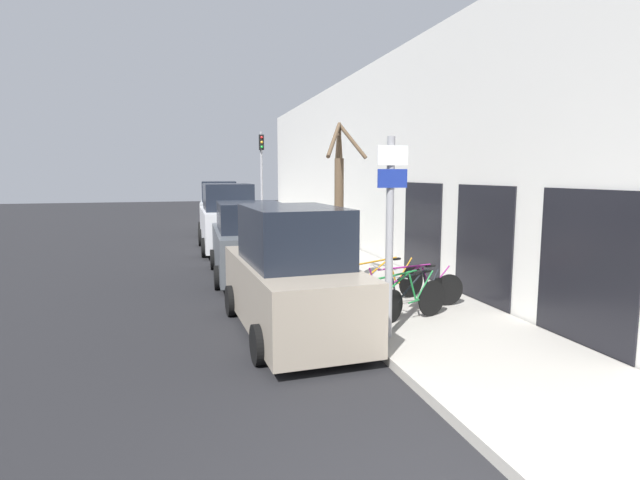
% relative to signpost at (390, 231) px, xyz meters
% --- Properties ---
extents(ground_plane, '(80.00, 80.00, 0.00)m').
position_rel_signpost_xyz_m(ground_plane, '(-1.37, 6.73, -1.94)').
color(ground_plane, black).
extents(sidewalk_curb, '(3.20, 32.00, 0.15)m').
position_rel_signpost_xyz_m(sidewalk_curb, '(1.23, 9.53, -1.86)').
color(sidewalk_curb, '#ADA89E').
rests_on(sidewalk_curb, ground).
extents(building_facade, '(0.23, 32.00, 6.50)m').
position_rel_signpost_xyz_m(building_facade, '(2.98, 9.45, 1.29)').
color(building_facade, silver).
rests_on(building_facade, ground).
extents(signpost, '(0.52, 0.15, 3.33)m').
position_rel_signpost_xyz_m(signpost, '(0.00, 0.00, 0.00)').
color(signpost, '#939399').
rests_on(signpost, sidewalk_curb).
extents(bicycle_0, '(2.34, 0.88, 0.96)m').
position_rel_signpost_xyz_m(bicycle_0, '(0.45, 0.61, -1.38)').
color(bicycle_0, black).
rests_on(bicycle_0, sidewalk_curb).
extents(bicycle_1, '(1.90, 1.10, 0.86)m').
position_rel_signpost_xyz_m(bicycle_1, '(1.04, 1.08, -1.42)').
color(bicycle_1, black).
rests_on(bicycle_1, sidewalk_curb).
extents(bicycle_2, '(2.44, 0.44, 0.91)m').
position_rel_signpost_xyz_m(bicycle_2, '(1.11, 1.51, -1.40)').
color(bicycle_2, black).
rests_on(bicycle_2, sidewalk_curb).
extents(bicycle_3, '(2.43, 0.89, 0.96)m').
position_rel_signpost_xyz_m(bicycle_3, '(0.67, 2.05, -1.38)').
color(bicycle_3, black).
rests_on(bicycle_3, sidewalk_curb).
extents(parked_car_0, '(2.13, 4.55, 2.31)m').
position_rel_signpost_xyz_m(parked_car_0, '(-1.42, 1.10, -0.90)').
color(parked_car_0, gray).
rests_on(parked_car_0, ground).
extents(parked_car_1, '(2.13, 4.45, 2.10)m').
position_rel_signpost_xyz_m(parked_car_1, '(-1.52, 6.22, -0.97)').
color(parked_car_1, '#51565B').
rests_on(parked_car_1, ground).
extents(parked_car_2, '(2.11, 4.61, 2.51)m').
position_rel_signpost_xyz_m(parked_car_2, '(-1.67, 11.37, -0.80)').
color(parked_car_2, silver).
rests_on(parked_car_2, ground).
extents(parked_car_3, '(2.18, 4.51, 2.51)m').
position_rel_signpost_xyz_m(parked_car_3, '(-1.56, 17.30, -0.80)').
color(parked_car_3, '#B2B7BC').
rests_on(parked_car_3, ground).
extents(pedestrian_near, '(0.47, 0.40, 1.79)m').
position_rel_signpost_xyz_m(pedestrian_near, '(1.71, 8.40, -0.75)').
color(pedestrian_near, '#1E2338').
rests_on(pedestrian_near, sidewalk_curb).
extents(street_tree, '(1.20, 2.00, 3.91)m').
position_rel_signpost_xyz_m(street_tree, '(0.30, 3.71, 0.18)').
color(street_tree, brown).
rests_on(street_tree, sidewalk_curb).
extents(traffic_light, '(0.20, 0.30, 4.50)m').
position_rel_signpost_xyz_m(traffic_light, '(0.02, 13.93, 1.10)').
color(traffic_light, '#939399').
rests_on(traffic_light, sidewalk_curb).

